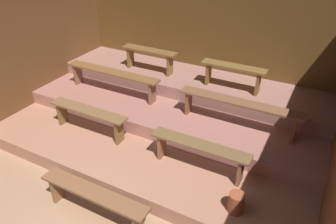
{
  "coord_description": "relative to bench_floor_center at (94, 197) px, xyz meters",
  "views": [
    {
      "loc": [
        2.32,
        -1.38,
        3.42
      ],
      "look_at": [
        0.11,
        2.78,
        0.57
      ],
      "focal_mm": 33.99,
      "sensor_mm": 36.0,
      "label": 1
    }
  ],
  "objects": [
    {
      "name": "bench_upper_right",
      "position": [
        0.78,
        3.07,
        0.73
      ],
      "size": [
        1.18,
        0.24,
        0.46
      ],
      "color": "brown",
      "rests_on": "platform_upper"
    },
    {
      "name": "platform_lower",
      "position": [
        -0.1,
        2.07,
        -0.23
      ],
      "size": [
        5.42,
        3.41,
        0.25
      ],
      "primitive_type": "cube",
      "color": "#AD7359",
      "rests_on": "ground"
    },
    {
      "name": "pail_lower",
      "position": [
        1.66,
        0.75,
        0.03
      ],
      "size": [
        0.2,
        0.2,
        0.28
      ],
      "primitive_type": "cylinder",
      "color": "#9E4C2D",
      "rests_on": "platform_lower"
    },
    {
      "name": "wall_left",
      "position": [
        -2.84,
        1.51,
        0.94
      ],
      "size": [
        0.06,
        5.34,
        2.6
      ],
      "primitive_type": "cube",
      "color": "brown",
      "rests_on": "ground"
    },
    {
      "name": "bench_lower_left",
      "position": [
        -1.12,
        1.26,
        0.24
      ],
      "size": [
        1.48,
        0.24,
        0.46
      ],
      "color": "brown",
      "rests_on": "platform_lower"
    },
    {
      "name": "bench_floor_center",
      "position": [
        0.0,
        0.0,
        0.0
      ],
      "size": [
        1.58,
        0.24,
        0.46
      ],
      "color": "brown",
      "rests_on": "ground"
    },
    {
      "name": "platform_middle",
      "position": [
        -0.1,
        2.66,
        0.02
      ],
      "size": [
        5.42,
        2.24,
        0.25
      ],
      "primitive_type": "cube",
      "color": "#AD6F63",
      "rests_on": "platform_lower"
    },
    {
      "name": "wall_back",
      "position": [
        -0.1,
        3.81,
        0.94
      ],
      "size": [
        6.22,
        0.06,
        2.6
      ],
      "primitive_type": "cube",
      "color": "brown",
      "rests_on": "ground"
    },
    {
      "name": "platform_upper",
      "position": [
        -0.1,
        3.18,
        0.26
      ],
      "size": [
        5.42,
        1.19,
        0.25
      ],
      "primitive_type": "cube",
      "color": "#A87367",
      "rests_on": "platform_middle"
    },
    {
      "name": "bench_middle_right",
      "position": [
        1.16,
        2.29,
        0.51
      ],
      "size": [
        2.01,
        0.24,
        0.46
      ],
      "color": "brown",
      "rests_on": "platform_middle"
    },
    {
      "name": "bench_upper_left",
      "position": [
        -0.97,
        3.07,
        0.73
      ],
      "size": [
        1.18,
        0.24,
        0.46
      ],
      "color": "brown",
      "rests_on": "platform_upper"
    },
    {
      "name": "ground",
      "position": [
        -0.1,
        1.51,
        -0.39
      ],
      "size": [
        6.22,
        5.34,
        0.08
      ],
      "primitive_type": "cube",
      "color": "#A77C5C"
    },
    {
      "name": "bench_middle_left",
      "position": [
        -1.35,
        2.29,
        0.51
      ],
      "size": [
        2.01,
        0.24,
        0.46
      ],
      "color": "brown",
      "rests_on": "platform_middle"
    },
    {
      "name": "bench_lower_right",
      "position": [
        0.93,
        1.26,
        0.24
      ],
      "size": [
        1.48,
        0.24,
        0.46
      ],
      "color": "brown",
      "rests_on": "platform_lower"
    }
  ]
}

